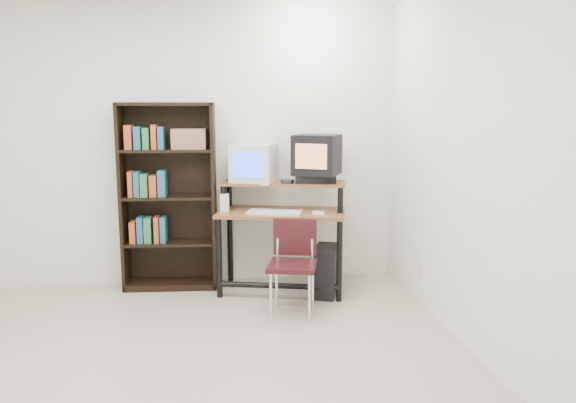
{
  "coord_description": "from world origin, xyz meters",
  "views": [
    {
      "loc": [
        0.26,
        -3.27,
        1.65
      ],
      "look_at": [
        0.86,
        1.1,
        0.91
      ],
      "focal_mm": 35.0,
      "sensor_mm": 36.0,
      "label": 1
    }
  ],
  "objects": [
    {
      "name": "back_wall",
      "position": [
        0.0,
        2.0,
        1.3
      ],
      "size": [
        4.0,
        0.01,
        2.6
      ],
      "primitive_type": "cube",
      "color": "white",
      "rests_on": "floor"
    },
    {
      "name": "vcr",
      "position": [
        1.19,
        1.66,
        1.01
      ],
      "size": [
        0.4,
        0.31,
        0.08
      ],
      "primitive_type": "cube",
      "rotation": [
        0.0,
        0.0,
        -0.15
      ],
      "color": "black",
      "rests_on": "computer_desk"
    },
    {
      "name": "computer_desk",
      "position": [
        0.88,
        1.62,
        0.68
      ],
      "size": [
        1.22,
        0.8,
        0.98
      ],
      "rotation": [
        0.0,
        0.0,
        -0.23
      ],
      "color": "brown",
      "rests_on": "floor"
    },
    {
      "name": "crt_monitor",
      "position": [
        0.65,
        1.8,
        1.15
      ],
      "size": [
        0.48,
        0.48,
        0.35
      ],
      "rotation": [
        0.0,
        0.0,
        -0.36
      ],
      "color": "beige",
      "rests_on": "computer_desk"
    },
    {
      "name": "desk_speaker",
      "position": [
        0.37,
        1.67,
        0.8
      ],
      "size": [
        0.08,
        0.08,
        0.17
      ],
      "primitive_type": "cube",
      "rotation": [
        0.0,
        0.0,
        0.0
      ],
      "color": "beige",
      "rests_on": "computer_desk"
    },
    {
      "name": "bookshelf",
      "position": [
        -0.13,
        1.85,
        0.87
      ],
      "size": [
        0.86,
        0.34,
        1.69
      ],
      "rotation": [
        0.0,
        0.0,
        -0.07
      ],
      "color": "black",
      "rests_on": "floor"
    },
    {
      "name": "mouse",
      "position": [
        1.17,
        1.42,
        0.74
      ],
      "size": [
        0.11,
        0.08,
        0.03
      ],
      "primitive_type": "cube",
      "rotation": [
        0.0,
        0.0,
        -0.18
      ],
      "color": "white",
      "rests_on": "mousepad"
    },
    {
      "name": "cd_spindle",
      "position": [
        0.93,
        1.62,
        0.99
      ],
      "size": [
        0.13,
        0.13,
        0.05
      ],
      "primitive_type": "cylinder",
      "rotation": [
        0.0,
        0.0,
        -0.11
      ],
      "color": "#26262B",
      "rests_on": "computer_desk"
    },
    {
      "name": "pc_tower",
      "position": [
        1.26,
        1.47,
        0.21
      ],
      "size": [
        0.34,
        0.49,
        0.42
      ],
      "primitive_type": "cube",
      "rotation": [
        0.0,
        0.0,
        -0.35
      ],
      "color": "black",
      "rests_on": "floor"
    },
    {
      "name": "wall_outlet",
      "position": [
        1.99,
        1.15,
        0.3
      ],
      "size": [
        0.02,
        0.08,
        0.12
      ],
      "primitive_type": "cube",
      "color": "beige",
      "rests_on": "right_wall"
    },
    {
      "name": "mousepad",
      "position": [
        1.16,
        1.43,
        0.72
      ],
      "size": [
        0.28,
        0.26,
        0.01
      ],
      "primitive_type": "cube",
      "rotation": [
        0.0,
        0.0,
        -0.43
      ],
      "color": "black",
      "rests_on": "computer_desk"
    },
    {
      "name": "school_chair",
      "position": [
        0.9,
        1.06,
        0.46
      ],
      "size": [
        0.46,
        0.46,
        0.75
      ],
      "rotation": [
        0.0,
        0.0,
        -0.27
      ],
      "color": "black",
      "rests_on": "floor"
    },
    {
      "name": "floor",
      "position": [
        0.0,
        0.0,
        -0.01
      ],
      "size": [
        4.0,
        4.0,
        0.01
      ],
      "primitive_type": "cube",
      "color": "#BDB19C",
      "rests_on": "ground"
    },
    {
      "name": "crt_tv",
      "position": [
        1.2,
        1.66,
        1.23
      ],
      "size": [
        0.5,
        0.5,
        0.36
      ],
      "rotation": [
        0.0,
        0.0,
        -0.46
      ],
      "color": "black",
      "rests_on": "vcr"
    },
    {
      "name": "keyboard",
      "position": [
        0.8,
        1.5,
        0.74
      ],
      "size": [
        0.51,
        0.35,
        0.03
      ],
      "primitive_type": "cube",
      "rotation": [
        0.0,
        0.0,
        -0.33
      ],
      "color": "beige",
      "rests_on": "computer_desk"
    },
    {
      "name": "front_wall",
      "position": [
        0.0,
        -2.0,
        1.3
      ],
      "size": [
        4.0,
        0.01,
        2.6
      ],
      "primitive_type": "cube",
      "color": "white",
      "rests_on": "floor"
    },
    {
      "name": "right_wall",
      "position": [
        2.0,
        0.0,
        1.3
      ],
      "size": [
        0.01,
        4.0,
        2.6
      ],
      "primitive_type": "cube",
      "color": "white",
      "rests_on": "floor"
    }
  ]
}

